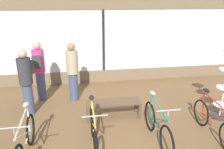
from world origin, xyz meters
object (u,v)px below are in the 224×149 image
at_px(customer_by_window, 73,71).
at_px(customer_mid_floor, 26,80).
at_px(bicycle_far_left, 25,142).
at_px(bicycle_left, 94,132).
at_px(accessory_rack, 224,90).
at_px(bicycle_right, 157,126).
at_px(bicycle_far_right, 213,122).
at_px(display_bench, 113,104).
at_px(customer_near_rack, 39,69).

distance_m(customer_by_window, customer_mid_floor, 1.35).
xyz_separation_m(bicycle_far_left, customer_by_window, (0.89, 2.50, 0.56)).
relative_size(bicycle_far_left, bicycle_left, 1.01).
height_order(bicycle_left, customer_mid_floor, customer_mid_floor).
bearing_deg(accessory_rack, bicycle_left, -167.14).
bearing_deg(bicycle_far_left, bicycle_right, 2.65).
distance_m(bicycle_right, bicycle_far_right, 1.30).
relative_size(bicycle_left, bicycle_far_right, 0.99).
bearing_deg(display_bench, customer_near_rack, 145.19).
bearing_deg(accessory_rack, bicycle_right, -159.47).
xyz_separation_m(accessory_rack, display_bench, (-2.77, 0.43, -0.40)).
xyz_separation_m(customer_near_rack, customer_mid_floor, (-0.20, -0.86, -0.01)).
bearing_deg(bicycle_far_left, bicycle_left, 4.79).
height_order(display_bench, customer_by_window, customer_by_window).
height_order(bicycle_right, display_bench, bicycle_right).
bearing_deg(customer_near_rack, bicycle_far_right, -32.61).
height_order(accessory_rack, customer_mid_floor, accessory_rack).
xyz_separation_m(accessory_rack, customer_near_rack, (-4.78, 1.82, 0.20)).
xyz_separation_m(bicycle_far_left, bicycle_left, (1.32, 0.11, 0.01)).
bearing_deg(customer_by_window, bicycle_right, -53.23).
bearing_deg(customer_near_rack, display_bench, -34.81).
distance_m(bicycle_far_right, customer_by_window, 3.94).
bearing_deg(customer_mid_floor, bicycle_far_left, -81.37).
xyz_separation_m(display_bench, customer_near_rack, (-2.00, 1.39, 0.60)).
bearing_deg(bicycle_far_left, customer_mid_floor, 98.63).
relative_size(bicycle_right, display_bench, 1.22).
bearing_deg(customer_near_rack, bicycle_right, -43.15).
height_order(bicycle_far_left, customer_near_rack, customer_near_rack).
height_order(customer_near_rack, customer_by_window, customer_near_rack).
bearing_deg(bicycle_far_right, customer_mid_floor, 157.81).
bearing_deg(bicycle_right, bicycle_left, -179.43).
xyz_separation_m(bicycle_left, bicycle_right, (1.35, 0.01, 0.01)).
bearing_deg(bicycle_left, bicycle_far_left, -175.21).
relative_size(bicycle_far_left, accessory_rack, 0.90).
relative_size(bicycle_right, customer_by_window, 0.97).
bearing_deg(bicycle_right, display_bench, 122.30).
xyz_separation_m(bicycle_left, customer_by_window, (-0.42, 2.39, 0.56)).
bearing_deg(customer_near_rack, customer_by_window, -11.64).
distance_m(bicycle_far_left, bicycle_left, 1.32).
height_order(bicycle_far_left, display_bench, bicycle_far_left).
relative_size(accessory_rack, customer_mid_floor, 1.06).
xyz_separation_m(bicycle_right, bicycle_far_right, (1.30, -0.01, -0.01)).
relative_size(bicycle_far_right, customer_by_window, 0.96).
bearing_deg(customer_mid_floor, bicycle_right, -30.26).
relative_size(bicycle_left, customer_mid_floor, 0.95).
bearing_deg(customer_mid_floor, bicycle_left, -47.39).
relative_size(bicycle_far_right, customer_near_rack, 0.95).
distance_m(bicycle_left, customer_near_rack, 3.01).
xyz_separation_m(bicycle_right, display_bench, (-0.75, 1.19, -0.02)).
relative_size(bicycle_right, customer_near_rack, 0.96).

